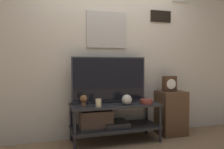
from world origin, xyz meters
The scene contains 10 objects.
ground_plane centered at (0.00, 0.00, 0.00)m, with size 12.00×12.00×0.00m, color #846647.
wall_back centered at (0.00, 0.59, 1.36)m, with size 6.40×0.08×2.70m.
media_console centered at (-0.11, 0.29, 0.35)m, with size 1.30×0.51×0.56m.
television centered at (-0.05, 0.40, 0.91)m, with size 1.13×0.05×0.69m.
vase_wide_bowl centered at (0.44, 0.17, 0.59)m, with size 0.19×0.19×0.06m.
vase_round_glass centered at (0.14, 0.18, 0.63)m, with size 0.15×0.15×0.15m.
candle_jar centered at (-0.29, 0.13, 0.61)m, with size 0.08×0.08×0.11m.
decorative_bust centered at (-0.48, 0.23, 0.65)m, with size 0.10×0.10×0.16m.
side_table centered at (0.97, 0.36, 0.35)m, with size 0.42×0.38×0.70m.
mantel_clock centered at (0.94, 0.35, 0.82)m, with size 0.22×0.11×0.25m.
Camera 1 is at (-0.96, -2.73, 1.14)m, focal length 35.00 mm.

